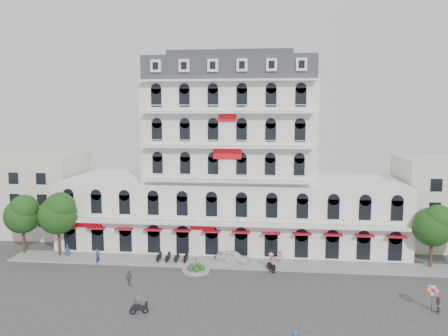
% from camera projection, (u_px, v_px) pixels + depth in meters
% --- Properties ---
extents(ground, '(120.00, 120.00, 0.00)m').
position_uv_depth(ground, '(216.00, 294.00, 43.52)').
color(ground, '#38383A').
rests_on(ground, ground).
extents(sidewalk, '(53.00, 4.00, 0.16)m').
position_uv_depth(sidewalk, '(225.00, 263.00, 52.39)').
color(sidewalk, gray).
rests_on(sidewalk, ground).
extents(main_building, '(45.00, 15.00, 25.80)m').
position_uv_depth(main_building, '(231.00, 171.00, 60.01)').
color(main_building, silver).
rests_on(main_building, ground).
extents(flank_building_west, '(14.00, 10.00, 12.00)m').
position_uv_depth(flank_building_west, '(34.00, 193.00, 65.57)').
color(flank_building_west, beige).
rests_on(flank_building_west, ground).
extents(traffic_island, '(3.20, 3.20, 1.60)m').
position_uv_depth(traffic_island, '(196.00, 269.00, 49.71)').
color(traffic_island, gray).
rests_on(traffic_island, ground).
extents(parked_scooter_row, '(4.40, 1.80, 1.10)m').
position_uv_depth(parked_scooter_row, '(173.00, 262.00, 52.85)').
color(parked_scooter_row, black).
rests_on(parked_scooter_row, ground).
extents(tree_west_outer, '(4.50, 4.48, 7.76)m').
position_uv_depth(tree_west_outer, '(22.00, 213.00, 55.35)').
color(tree_west_outer, '#382314').
rests_on(tree_west_outer, ground).
extents(tree_west_inner, '(4.76, 4.76, 8.25)m').
position_uv_depth(tree_west_inner, '(58.00, 212.00, 54.30)').
color(tree_west_inner, '#382314').
rests_on(tree_west_inner, ground).
extents(tree_east_inner, '(4.40, 4.37, 7.57)m').
position_uv_depth(tree_east_inner, '(433.00, 224.00, 50.23)').
color(tree_east_inner, '#382314').
rests_on(tree_east_inner, ground).
extents(parked_car, '(4.40, 2.89, 1.39)m').
position_uv_depth(parked_car, '(233.00, 257.00, 52.70)').
color(parked_car, white).
rests_on(parked_car, ground).
extents(rider_west, '(1.66, 0.79, 2.04)m').
position_uv_depth(rider_west, '(139.00, 304.00, 39.20)').
color(rider_west, black).
rests_on(rider_west, ground).
extents(rider_center, '(1.16, 1.54, 2.28)m').
position_uv_depth(rider_center, '(271.00, 261.00, 49.51)').
color(rider_center, black).
rests_on(rider_center, ground).
extents(pedestrian_left, '(0.92, 0.81, 1.59)m').
position_uv_depth(pedestrian_left, '(67.00, 250.00, 54.84)').
color(pedestrian_left, navy).
rests_on(pedestrian_left, ground).
extents(pedestrian_mid, '(1.03, 0.86, 1.65)m').
position_uv_depth(pedestrian_mid, '(129.00, 278.00, 45.62)').
color(pedestrian_mid, '#54565C').
rests_on(pedestrian_mid, ground).
extents(pedestrian_right, '(1.28, 1.24, 1.75)m').
position_uv_depth(pedestrian_right, '(280.00, 257.00, 52.10)').
color(pedestrian_right, '#C96AA4').
rests_on(pedestrian_right, ground).
extents(pedestrian_far, '(0.65, 0.79, 1.86)m').
position_uv_depth(pedestrian_far, '(98.00, 257.00, 51.98)').
color(pedestrian_far, navy).
rests_on(pedestrian_far, ground).
extents(balloon_vendor, '(1.29, 1.23, 2.45)m').
position_uv_depth(balloon_vendor, '(436.00, 299.00, 39.30)').
color(balloon_vendor, '#5C5961').
rests_on(balloon_vendor, ground).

